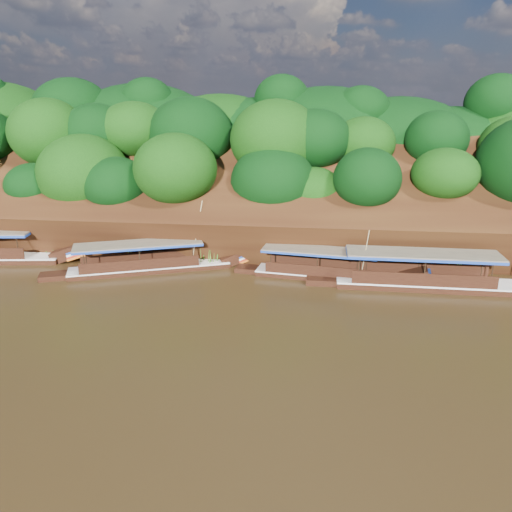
{
  "coord_description": "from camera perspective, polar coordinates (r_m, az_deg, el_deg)",
  "views": [
    {
      "loc": [
        1.08,
        -28.08,
        12.99
      ],
      "look_at": [
        -3.07,
        7.0,
        1.72
      ],
      "focal_mm": 35.0,
      "sensor_mm": 36.0,
      "label": 1
    }
  ],
  "objects": [
    {
      "name": "ground",
      "position": [
        30.96,
        4.15,
        -7.17
      ],
      "size": [
        160.0,
        160.0,
        0.0
      ],
      "primitive_type": "plane",
      "color": "black",
      "rests_on": "ground"
    },
    {
      "name": "riverbank",
      "position": [
        52.02,
        5.41,
        5.29
      ],
      "size": [
        120.0,
        30.06,
        19.4
      ],
      "color": "black",
      "rests_on": "ground"
    },
    {
      "name": "boat_0",
      "position": [
        37.82,
        20.75,
        -2.65
      ],
      "size": [
        16.04,
        2.8,
        6.8
      ],
      "rotation": [
        0.0,
        0.0,
        -0.01
      ],
      "color": "black",
      "rests_on": "ground"
    },
    {
      "name": "boat_1",
      "position": [
        37.73,
        9.14,
        -1.88
      ],
      "size": [
        12.85,
        3.53,
        4.53
      ],
      "rotation": [
        0.0,
        0.0,
        -0.14
      ],
      "color": "black",
      "rests_on": "ground"
    },
    {
      "name": "boat_2",
      "position": [
        39.9,
        -10.93,
        -0.86
      ],
      "size": [
        14.29,
        7.03,
        5.72
      ],
      "rotation": [
        0.0,
        0.0,
        0.37
      ],
      "color": "black",
      "rests_on": "ground"
    },
    {
      "name": "reeds",
      "position": [
        39.69,
        -0.02,
        -0.07
      ],
      "size": [
        47.96,
        2.54,
        2.09
      ],
      "color": "#356D1B",
      "rests_on": "ground"
    }
  ]
}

